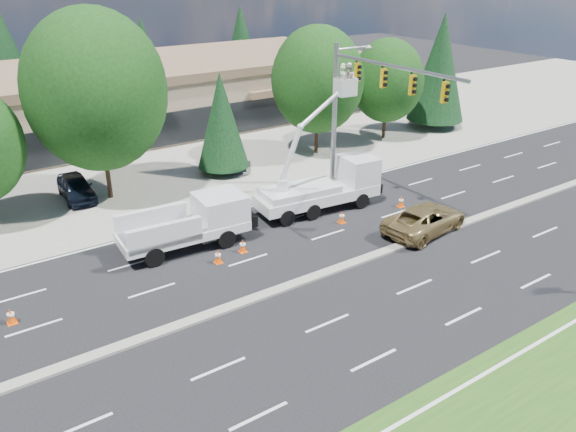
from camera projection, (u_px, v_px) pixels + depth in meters
ground at (284, 289)px, 25.31m from camera, size 140.00×140.00×0.00m
concrete_apron at (130, 166)px, 40.36m from camera, size 140.00×22.00×0.01m
road_median at (284, 288)px, 25.29m from camera, size 120.00×0.55×0.12m
strip_mall at (84, 101)px, 46.69m from camera, size 50.40×15.40×5.50m
tree_front_d at (96, 91)px, 32.30m from camera, size 8.19×8.19×11.36m
tree_front_e at (222, 120)px, 37.61m from camera, size 3.51×3.51×6.93m
tree_front_f at (318, 80)px, 40.93m from camera, size 6.81×6.81×9.44m
tree_front_g at (387, 81)px, 44.85m from camera, size 5.80×5.80×8.05m
tree_front_h at (440, 67)px, 47.71m from camera, size 4.89×4.89×9.65m
tree_back_c at (144, 53)px, 60.21m from camera, size 4.11×4.11×8.11m
tree_back_d at (241, 41)px, 66.16m from camera, size 4.52×4.52×8.91m
signal_mast at (358, 98)px, 33.21m from camera, size 2.76×10.16×9.00m
utility_pickup at (193, 227)px, 28.76m from camera, size 6.68×2.92×2.51m
bucket_truck at (327, 180)px, 32.84m from camera, size 7.66×3.01×8.41m
traffic_cone_a at (11, 316)px, 22.79m from camera, size 0.40×0.40×0.70m
traffic_cone_b at (218, 256)px, 27.36m from camera, size 0.40×0.40×0.70m
traffic_cone_c at (243, 246)px, 28.38m from camera, size 0.40×0.40×0.70m
traffic_cone_d at (342, 217)px, 31.54m from camera, size 0.40×0.40×0.70m
traffic_cone_e at (401, 201)px, 33.58m from camera, size 0.40×0.40×0.70m
minivan at (425, 219)px, 30.36m from camera, size 5.61×3.18×1.48m
parked_car_west at (76, 187)px, 34.61m from camera, size 1.94×4.44×1.49m
parked_car_east at (226, 157)px, 39.96m from camera, size 2.34×4.63×1.46m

